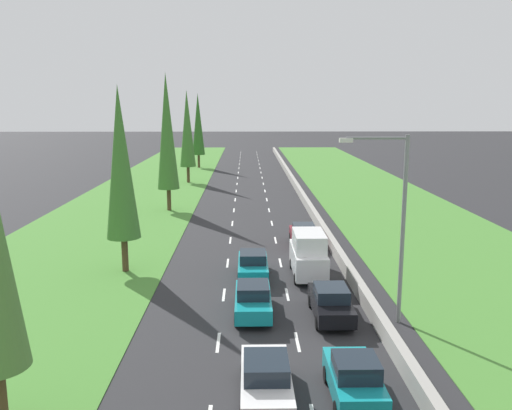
{
  "coord_description": "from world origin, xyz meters",
  "views": [
    {
      "loc": [
        -0.47,
        -1.01,
        10.33
      ],
      "look_at": [
        0.44,
        50.42,
        0.64
      ],
      "focal_mm": 37.41,
      "sensor_mm": 36.0,
      "label": 1
    }
  ],
  "objects_px": {
    "street_light_mast": "(396,216)",
    "teal_sedan_centre_lane": "(253,299)",
    "maroon_sedan_right_lane": "(303,235)",
    "poplar_tree_second": "(121,163)",
    "teal_sedan_centre_lane_fourth": "(253,265)",
    "black_sedan_right_lane": "(331,302)",
    "teal_hatchback_right_lane": "(354,379)",
    "white_van_right_lane": "(308,254)",
    "poplar_tree_fifth": "(198,124)",
    "poplar_tree_third": "(167,132)",
    "white_sedan_centre_lane": "(266,379)",
    "poplar_tree_fourth": "(187,129)"
  },
  "relations": [
    {
      "from": "teal_hatchback_right_lane",
      "to": "maroon_sedan_right_lane",
      "type": "bearing_deg",
      "value": 88.83
    },
    {
      "from": "maroon_sedan_right_lane",
      "to": "poplar_tree_second",
      "type": "xyz_separation_m",
      "value": [
        -11.85,
        -6.09,
        6.01
      ]
    },
    {
      "from": "poplar_tree_third",
      "to": "poplar_tree_second",
      "type": "bearing_deg",
      "value": -89.84
    },
    {
      "from": "maroon_sedan_right_lane",
      "to": "street_light_mast",
      "type": "distance_m",
      "value": 15.25
    },
    {
      "from": "poplar_tree_second",
      "to": "teal_sedan_centre_lane_fourth",
      "type": "bearing_deg",
      "value": -9.77
    },
    {
      "from": "white_sedan_centre_lane",
      "to": "teal_sedan_centre_lane_fourth",
      "type": "relative_size",
      "value": 1.0
    },
    {
      "from": "teal_hatchback_right_lane",
      "to": "street_light_mast",
      "type": "distance_m",
      "value": 8.76
    },
    {
      "from": "teal_sedan_centre_lane_fourth",
      "to": "black_sedan_right_lane",
      "type": "bearing_deg",
      "value": -59.17
    },
    {
      "from": "teal_hatchback_right_lane",
      "to": "teal_sedan_centre_lane_fourth",
      "type": "height_order",
      "value": "teal_hatchback_right_lane"
    },
    {
      "from": "white_van_right_lane",
      "to": "poplar_tree_third",
      "type": "xyz_separation_m",
      "value": [
        -11.44,
        20.92,
        6.36
      ]
    },
    {
      "from": "black_sedan_right_lane",
      "to": "teal_sedan_centre_lane_fourth",
      "type": "distance_m",
      "value": 7.31
    },
    {
      "from": "maroon_sedan_right_lane",
      "to": "poplar_tree_third",
      "type": "height_order",
      "value": "poplar_tree_third"
    },
    {
      "from": "teal_sedan_centre_lane",
      "to": "poplar_tree_second",
      "type": "height_order",
      "value": "poplar_tree_second"
    },
    {
      "from": "white_van_right_lane",
      "to": "poplar_tree_fourth",
      "type": "relative_size",
      "value": 0.4
    },
    {
      "from": "white_sedan_centre_lane",
      "to": "poplar_tree_second",
      "type": "distance_m",
      "value": 18.22
    },
    {
      "from": "white_sedan_centre_lane",
      "to": "teal_sedan_centre_lane",
      "type": "xyz_separation_m",
      "value": [
        -0.36,
        7.89,
        0.0
      ]
    },
    {
      "from": "teal_sedan_centre_lane_fourth",
      "to": "poplar_tree_second",
      "type": "height_order",
      "value": "poplar_tree_second"
    },
    {
      "from": "poplar_tree_third",
      "to": "poplar_tree_fifth",
      "type": "bearing_deg",
      "value": 90.4
    },
    {
      "from": "white_sedan_centre_lane",
      "to": "street_light_mast",
      "type": "height_order",
      "value": "street_light_mast"
    },
    {
      "from": "street_light_mast",
      "to": "teal_sedan_centre_lane",
      "type": "bearing_deg",
      "value": 170.83
    },
    {
      "from": "black_sedan_right_lane",
      "to": "maroon_sedan_right_lane",
      "type": "height_order",
      "value": "same"
    },
    {
      "from": "teal_sedan_centre_lane_fourth",
      "to": "poplar_tree_fifth",
      "type": "height_order",
      "value": "poplar_tree_fifth"
    },
    {
      "from": "teal_hatchback_right_lane",
      "to": "poplar_tree_fifth",
      "type": "bearing_deg",
      "value": 99.32
    },
    {
      "from": "teal_hatchback_right_lane",
      "to": "poplar_tree_fourth",
      "type": "distance_m",
      "value": 55.66
    },
    {
      "from": "teal_sedan_centre_lane",
      "to": "poplar_tree_fourth",
      "type": "relative_size",
      "value": 0.37
    },
    {
      "from": "black_sedan_right_lane",
      "to": "white_sedan_centre_lane",
      "type": "height_order",
      "value": "same"
    },
    {
      "from": "white_sedan_centre_lane",
      "to": "poplar_tree_fourth",
      "type": "bearing_deg",
      "value": 98.95
    },
    {
      "from": "teal_sedan_centre_lane_fourth",
      "to": "poplar_tree_fourth",
      "type": "relative_size",
      "value": 0.37
    },
    {
      "from": "black_sedan_right_lane",
      "to": "white_sedan_centre_lane",
      "type": "bearing_deg",
      "value": -114.94
    },
    {
      "from": "white_sedan_centre_lane",
      "to": "white_van_right_lane",
      "type": "height_order",
      "value": "white_van_right_lane"
    },
    {
      "from": "teal_sedan_centre_lane",
      "to": "white_sedan_centre_lane",
      "type": "bearing_deg",
      "value": -87.39
    },
    {
      "from": "teal_sedan_centre_lane_fourth",
      "to": "street_light_mast",
      "type": "height_order",
      "value": "street_light_mast"
    },
    {
      "from": "black_sedan_right_lane",
      "to": "white_sedan_centre_lane",
      "type": "relative_size",
      "value": 1.0
    },
    {
      "from": "teal_sedan_centre_lane",
      "to": "poplar_tree_third",
      "type": "relative_size",
      "value": 0.34
    },
    {
      "from": "teal_hatchback_right_lane",
      "to": "teal_sedan_centre_lane",
      "type": "xyz_separation_m",
      "value": [
        -3.47,
        7.95,
        -0.02
      ]
    },
    {
      "from": "teal_hatchback_right_lane",
      "to": "black_sedan_right_lane",
      "type": "distance_m",
      "value": 7.47
    },
    {
      "from": "teal_hatchback_right_lane",
      "to": "poplar_tree_second",
      "type": "xyz_separation_m",
      "value": [
        -11.41,
        15.12,
        5.99
      ]
    },
    {
      "from": "teal_sedan_centre_lane",
      "to": "poplar_tree_fifth",
      "type": "height_order",
      "value": "poplar_tree_fifth"
    },
    {
      "from": "poplar_tree_fourth",
      "to": "black_sedan_right_lane",
      "type": "bearing_deg",
      "value": -75.61
    },
    {
      "from": "poplar_tree_fourth",
      "to": "poplar_tree_fifth",
      "type": "bearing_deg",
      "value": 90.33
    },
    {
      "from": "teal_sedan_centre_lane",
      "to": "poplar_tree_second",
      "type": "xyz_separation_m",
      "value": [
        -7.94,
        7.16,
        6.01
      ]
    },
    {
      "from": "poplar_tree_third",
      "to": "street_light_mast",
      "type": "relative_size",
      "value": 1.49
    },
    {
      "from": "white_van_right_lane",
      "to": "poplar_tree_fifth",
      "type": "xyz_separation_m",
      "value": [
        -11.69,
        57.46,
        5.76
      ]
    },
    {
      "from": "maroon_sedan_right_lane",
      "to": "poplar_tree_fourth",
      "type": "xyz_separation_m",
      "value": [
        -12.05,
        32.85,
        6.39
      ]
    },
    {
      "from": "white_sedan_centre_lane",
      "to": "teal_sedan_centre_lane",
      "type": "bearing_deg",
      "value": 92.61
    },
    {
      "from": "teal_sedan_centre_lane",
      "to": "poplar_tree_third",
      "type": "height_order",
      "value": "poplar_tree_third"
    },
    {
      "from": "teal_sedan_centre_lane",
      "to": "maroon_sedan_right_lane",
      "type": "bearing_deg",
      "value": 73.59
    },
    {
      "from": "maroon_sedan_right_lane",
      "to": "street_light_mast",
      "type": "bearing_deg",
      "value": -79.14
    },
    {
      "from": "maroon_sedan_right_lane",
      "to": "poplar_tree_third",
      "type": "distance_m",
      "value": 19.38
    },
    {
      "from": "white_van_right_lane",
      "to": "street_light_mast",
      "type": "relative_size",
      "value": 0.54
    }
  ]
}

